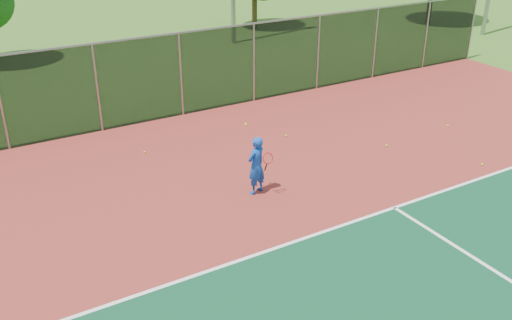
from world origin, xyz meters
The scene contains 9 objects.
ground centered at (0.00, 0.00, 0.00)m, with size 120.00×120.00×0.00m, color #33611B.
court_apron centered at (0.00, 2.00, 0.01)m, with size 30.00×20.00×0.02m, color maroon.
fence_back centered at (0.00, 12.00, 1.56)m, with size 30.00×0.06×3.03m.
tennis_player centered at (-0.67, 5.54, 0.84)m, with size 0.69×0.69×2.05m.
practice_ball_0 centered at (-2.41, 9.50, 0.06)m, with size 0.07×0.07×0.07m, color #CFE21A.
practice_ball_1 centered at (7.48, 6.26, 0.06)m, with size 0.07×0.07×0.07m, color #CFE21A.
practice_ball_2 centered at (4.49, 6.06, 0.06)m, with size 0.07×0.07×0.07m, color #CFE21A.
practice_ball_3 centered at (2.14, 8.37, 0.06)m, with size 0.07×0.07×0.07m, color #CFE21A.
practice_ball_4 centered at (6.01, 3.57, 0.06)m, with size 0.07×0.07×0.07m, color #CFE21A.
Camera 1 is at (-7.57, -6.23, 7.53)m, focal length 40.00 mm.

